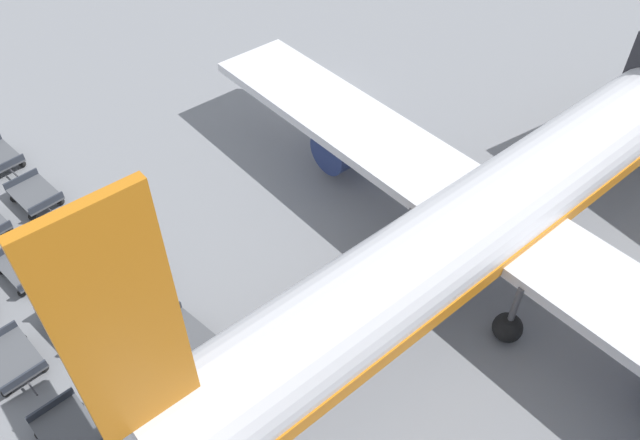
{
  "coord_description": "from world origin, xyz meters",
  "views": [
    {
      "loc": [
        25.18,
        -15.93,
        19.82
      ],
      "look_at": [
        10.49,
        -6.59,
        2.61
      ],
      "focal_mm": 35.0,
      "sensor_mm": 36.0,
      "label": 1
    }
  ],
  "objects_px": {
    "airplane": "(512,202)",
    "baggage_dolly_row_mid_b_col_c": "(80,238)",
    "baggage_dolly_row_mid_a_col_e": "(131,382)",
    "baggage_dolly_row_mid_b_col_d": "(130,282)",
    "baggage_dolly_row_mid_b_col_b": "(35,195)",
    "baggage_dolly_row_mid_b_col_e": "(185,339)",
    "baggage_dolly_row_near_col_d": "(12,360)",
    "baggage_dolly_row_near_col_e": "(69,434)",
    "baggage_dolly_row_mid_a_col_c": "(26,267)",
    "baggage_dolly_row_mid_a_col_d": "(73,319)"
  },
  "relations": [
    {
      "from": "baggage_dolly_row_near_col_d",
      "to": "baggage_dolly_row_mid_b_col_d",
      "type": "relative_size",
      "value": 1.0
    },
    {
      "from": "baggage_dolly_row_mid_a_col_e",
      "to": "baggage_dolly_row_mid_b_col_e",
      "type": "relative_size",
      "value": 1.0
    },
    {
      "from": "baggage_dolly_row_near_col_d",
      "to": "baggage_dolly_row_near_col_e",
      "type": "xyz_separation_m",
      "value": [
        3.9,
        0.92,
        0.0
      ]
    },
    {
      "from": "baggage_dolly_row_mid_a_col_d",
      "to": "baggage_dolly_row_mid_b_col_e",
      "type": "relative_size",
      "value": 1.0
    },
    {
      "from": "airplane",
      "to": "baggage_dolly_row_mid_a_col_d",
      "type": "height_order",
      "value": "airplane"
    },
    {
      "from": "baggage_dolly_row_near_col_e",
      "to": "baggage_dolly_row_mid_a_col_d",
      "type": "bearing_deg",
      "value": 161.76
    },
    {
      "from": "baggage_dolly_row_mid_b_col_b",
      "to": "baggage_dolly_row_mid_a_col_d",
      "type": "bearing_deg",
      "value": -4.4
    },
    {
      "from": "baggage_dolly_row_mid_a_col_c",
      "to": "baggage_dolly_row_mid_b_col_b",
      "type": "relative_size",
      "value": 1.0
    },
    {
      "from": "baggage_dolly_row_mid_b_col_c",
      "to": "baggage_dolly_row_mid_b_col_e",
      "type": "relative_size",
      "value": 1.0
    },
    {
      "from": "baggage_dolly_row_near_col_e",
      "to": "baggage_dolly_row_mid_b_col_b",
      "type": "distance_m",
      "value": 12.59
    },
    {
      "from": "baggage_dolly_row_mid_a_col_c",
      "to": "baggage_dolly_row_mid_b_col_c",
      "type": "relative_size",
      "value": 1.0
    },
    {
      "from": "airplane",
      "to": "baggage_dolly_row_near_col_d",
      "type": "relative_size",
      "value": 11.14
    },
    {
      "from": "baggage_dolly_row_mid_b_col_c",
      "to": "baggage_dolly_row_mid_b_col_e",
      "type": "height_order",
      "value": "same"
    },
    {
      "from": "airplane",
      "to": "baggage_dolly_row_near_col_d",
      "type": "bearing_deg",
      "value": -107.06
    },
    {
      "from": "airplane",
      "to": "baggage_dolly_row_mid_b_col_b",
      "type": "xyz_separation_m",
      "value": [
        -14.12,
        -15.28,
        -3.03
      ]
    },
    {
      "from": "baggage_dolly_row_near_col_e",
      "to": "baggage_dolly_row_mid_b_col_b",
      "type": "height_order",
      "value": "same"
    },
    {
      "from": "baggage_dolly_row_near_col_e",
      "to": "baggage_dolly_row_mid_b_col_d",
      "type": "relative_size",
      "value": 1.0
    },
    {
      "from": "baggage_dolly_row_near_col_d",
      "to": "baggage_dolly_row_mid_a_col_c",
      "type": "height_order",
      "value": "same"
    },
    {
      "from": "baggage_dolly_row_near_col_d",
      "to": "baggage_dolly_row_mid_b_col_c",
      "type": "xyz_separation_m",
      "value": [
        -4.74,
        3.92,
        0.0
      ]
    },
    {
      "from": "baggage_dolly_row_near_col_e",
      "to": "airplane",
      "type": "bearing_deg",
      "value": 84.37
    },
    {
      "from": "baggage_dolly_row_near_col_d",
      "to": "baggage_dolly_row_mid_a_col_e",
      "type": "xyz_separation_m",
      "value": [
        3.15,
        3.3,
        0.0
      ]
    },
    {
      "from": "baggage_dolly_row_mid_b_col_d",
      "to": "baggage_dolly_row_mid_a_col_e",
      "type": "bearing_deg",
      "value": -19.97
    },
    {
      "from": "airplane",
      "to": "baggage_dolly_row_mid_b_col_c",
      "type": "bearing_deg",
      "value": -125.76
    },
    {
      "from": "baggage_dolly_row_mid_a_col_d",
      "to": "baggage_dolly_row_mid_b_col_c",
      "type": "bearing_deg",
      "value": 159.91
    },
    {
      "from": "baggage_dolly_row_near_col_d",
      "to": "airplane",
      "type": "bearing_deg",
      "value": 72.94
    },
    {
      "from": "baggage_dolly_row_mid_b_col_b",
      "to": "baggage_dolly_row_mid_b_col_c",
      "type": "xyz_separation_m",
      "value": [
        3.77,
        0.9,
        0.0
      ]
    },
    {
      "from": "airplane",
      "to": "baggage_dolly_row_mid_a_col_e",
      "type": "xyz_separation_m",
      "value": [
        -2.47,
        -15.0,
        -3.03
      ]
    },
    {
      "from": "baggage_dolly_row_mid_a_col_d",
      "to": "baggage_dolly_row_mid_b_col_c",
      "type": "height_order",
      "value": "same"
    },
    {
      "from": "airplane",
      "to": "baggage_dolly_row_mid_a_col_c",
      "type": "xyz_separation_m",
      "value": [
        -9.9,
        -16.76,
        -3.03
      ]
    },
    {
      "from": "baggage_dolly_row_mid_b_col_d",
      "to": "baggage_dolly_row_mid_b_col_e",
      "type": "distance_m",
      "value": 3.81
    },
    {
      "from": "baggage_dolly_row_near_col_e",
      "to": "baggage_dolly_row_mid_a_col_e",
      "type": "xyz_separation_m",
      "value": [
        -0.75,
        2.38,
        0.0
      ]
    },
    {
      "from": "baggage_dolly_row_near_col_e",
      "to": "baggage_dolly_row_mid_b_col_e",
      "type": "bearing_deg",
      "value": 106.31
    },
    {
      "from": "baggage_dolly_row_mid_a_col_d",
      "to": "baggage_dolly_row_mid_a_col_e",
      "type": "height_order",
      "value": "same"
    },
    {
      "from": "baggage_dolly_row_near_col_e",
      "to": "baggage_dolly_row_mid_b_col_d",
      "type": "distance_m",
      "value": 6.47
    },
    {
      "from": "baggage_dolly_row_mid_b_col_c",
      "to": "baggage_dolly_row_mid_b_col_d",
      "type": "xyz_separation_m",
      "value": [
        3.53,
        0.97,
        0.0
      ]
    },
    {
      "from": "baggage_dolly_row_mid_a_col_c",
      "to": "baggage_dolly_row_mid_a_col_d",
      "type": "bearing_deg",
      "value": 13.44
    },
    {
      "from": "baggage_dolly_row_mid_b_col_d",
      "to": "baggage_dolly_row_mid_b_col_e",
      "type": "height_order",
      "value": "same"
    },
    {
      "from": "baggage_dolly_row_mid_b_col_b",
      "to": "baggage_dolly_row_mid_b_col_c",
      "type": "bearing_deg",
      "value": 13.42
    },
    {
      "from": "baggage_dolly_row_mid_a_col_e",
      "to": "baggage_dolly_row_mid_b_col_c",
      "type": "distance_m",
      "value": 7.92
    },
    {
      "from": "baggage_dolly_row_near_col_d",
      "to": "baggage_dolly_row_mid_a_col_d",
      "type": "distance_m",
      "value": 2.5
    },
    {
      "from": "baggage_dolly_row_mid_b_col_b",
      "to": "baggage_dolly_row_near_col_e",
      "type": "bearing_deg",
      "value": -9.6
    },
    {
      "from": "baggage_dolly_row_near_col_e",
      "to": "baggage_dolly_row_mid_a_col_e",
      "type": "relative_size",
      "value": 1.0
    },
    {
      "from": "baggage_dolly_row_near_col_d",
      "to": "baggage_dolly_row_mid_a_col_e",
      "type": "relative_size",
      "value": 1.0
    },
    {
      "from": "airplane",
      "to": "baggage_dolly_row_mid_a_col_c",
      "type": "bearing_deg",
      "value": -120.58
    },
    {
      "from": "baggage_dolly_row_near_col_e",
      "to": "baggage_dolly_row_mid_b_col_c",
      "type": "bearing_deg",
      "value": 160.87
    },
    {
      "from": "airplane",
      "to": "baggage_dolly_row_mid_b_col_e",
      "type": "xyz_separation_m",
      "value": [
        -3.09,
        -12.67,
        -3.03
      ]
    },
    {
      "from": "baggage_dolly_row_mid_a_col_e",
      "to": "baggage_dolly_row_mid_b_col_d",
      "type": "distance_m",
      "value": 4.64
    },
    {
      "from": "baggage_dolly_row_mid_b_col_d",
      "to": "baggage_dolly_row_near_col_d",
      "type": "bearing_deg",
      "value": -76.08
    },
    {
      "from": "airplane",
      "to": "baggage_dolly_row_near_col_d",
      "type": "distance_m",
      "value": 19.39
    },
    {
      "from": "baggage_dolly_row_mid_b_col_e",
      "to": "airplane",
      "type": "bearing_deg",
      "value": 76.27
    }
  ]
}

